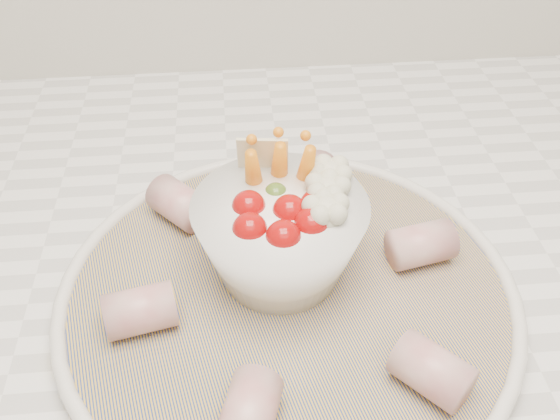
{
  "coord_description": "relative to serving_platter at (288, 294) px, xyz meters",
  "views": [
    {
      "loc": [
        -0.11,
        1.01,
        1.32
      ],
      "look_at": [
        -0.07,
        1.37,
        1.0
      ],
      "focal_mm": 40.0,
      "sensor_mm": 36.0,
      "label": 1
    }
  ],
  "objects": [
    {
      "name": "serving_platter",
      "position": [
        0.0,
        0.0,
        0.0
      ],
      "size": [
        0.45,
        0.45,
        0.02
      ],
      "color": "navy",
      "rests_on": "kitchen_counter"
    },
    {
      "name": "veggie_bowl",
      "position": [
        -0.0,
        0.02,
        0.05
      ],
      "size": [
        0.14,
        0.14,
        0.11
      ],
      "color": "white",
      "rests_on": "serving_platter"
    },
    {
      "name": "cured_meat_rolls",
      "position": [
        0.0,
        0.0,
        0.02
      ],
      "size": [
        0.29,
        0.3,
        0.04
      ],
      "color": "#AB4E53",
      "rests_on": "serving_platter"
    }
  ]
}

